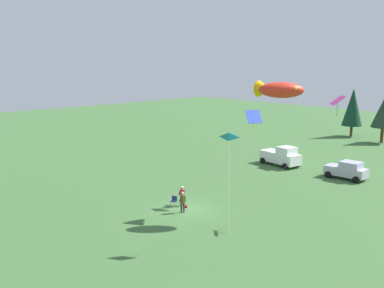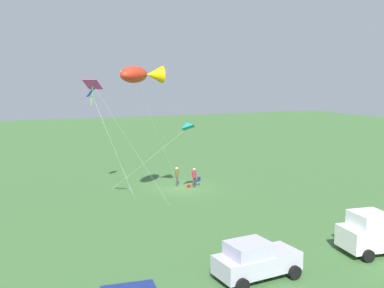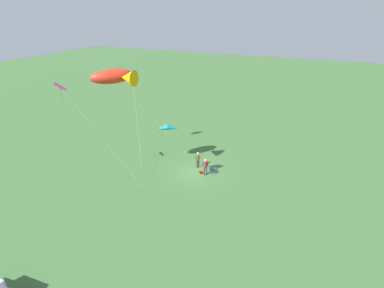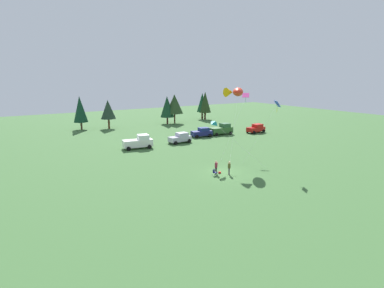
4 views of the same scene
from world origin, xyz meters
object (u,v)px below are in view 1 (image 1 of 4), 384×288
Objects in this scene: person_kite_flyer at (183,200)px; kite_diamond_rainbow at (336,103)px; kite_diamond_blue at (254,120)px; person_spectator at (182,194)px; car_silver_compact at (347,170)px; kite_delta_teal at (229,135)px; kite_large_fish at (277,90)px; truck_white_pickup at (281,156)px; folding_chair at (174,200)px; backpack_on_grass at (186,206)px.

person_kite_flyer is 14.10m from kite_diamond_rainbow.
kite_diamond_blue is at bearing -100.47° from kite_diamond_rainbow.
person_spectator is 19.13m from car_silver_compact.
kite_delta_teal reaches higher than car_silver_compact.
kite_large_fish is at bearing 12.06° from kite_delta_teal.
kite_diamond_rainbow is at bearing -71.09° from car_silver_compact.
kite_diamond_blue is (11.75, -19.79, 7.30)m from truck_white_pickup.
kite_large_fish is (9.44, -14.17, 8.87)m from truck_white_pickup.
kite_diamond_rainbow reaches higher than folding_chair.
kite_diamond_blue is (9.23, -0.97, 7.91)m from folding_chair.
backpack_on_grass is 0.06× the size of truck_white_pickup.
kite_delta_teal is at bearing -167.94° from kite_large_fish.
folding_chair is 0.09× the size of kite_diamond_rainbow.
kite_diamond_blue is (6.44, -4.74, 2.42)m from kite_delta_teal.
person_spectator is 11.76m from kite_large_fish.
car_silver_compact is at bearing 75.74° from backpack_on_grass.
kite_diamond_blue is at bearing -9.31° from backpack_on_grass.
kite_diamond_blue reaches higher than truck_white_pickup.
folding_chair is at bearing -146.11° from kite_large_fish.
truck_white_pickup is 19.19m from kite_large_fish.
backpack_on_grass is at bearing -116.93° from kite_delta_teal.
kite_delta_teal is at bearing 116.73° from folding_chair.
backpack_on_grass is (1.06, 0.37, -0.38)m from folding_chair.
kite_large_fish reaches higher than kite_delta_teal.
person_kite_flyer is 2.12× the size of folding_chair.
car_silver_compact is at bearing 140.59° from person_spectator.
kite_large_fish is (5.85, 4.28, 9.86)m from backpack_on_grass.
car_silver_compact reaches higher than backpack_on_grass.
car_silver_compact is 0.67× the size of kite_delta_teal.
truck_white_pickup is 1.22× the size of car_silver_compact.
truck_white_pickup reaches higher than car_silver_compact.
kite_diamond_rainbow reaches higher than kite_delta_teal.
kite_diamond_rainbow is (9.62, 6.47, 8.94)m from backpack_on_grass.
truck_white_pickup reaches higher than person_kite_flyer.
car_silver_compact is (4.70, 18.48, 0.84)m from backpack_on_grass.
kite_large_fish is (6.37, 4.20, 8.95)m from person_spectator.
folding_chair is at bearing -161.06° from backpack_on_grass.
backpack_on_grass is 0.07× the size of car_silver_compact.
person_kite_flyer is 0.16× the size of kite_large_fish.
truck_white_pickup is at bearing 109.44° from kite_delta_teal.
person_kite_flyer is 0.19× the size of kite_diamond_blue.
kite_large_fish is 4.45m from kite_diamond_rainbow.
kite_diamond_blue reaches higher than person_kite_flyer.
person_spectator is at bearing 102.62° from folding_chair.
person_kite_flyer is 10.48m from kite_diamond_blue.
person_spectator is 0.16× the size of kite_large_fish.
backpack_on_grass is (-0.74, 0.99, -0.91)m from person_kite_flyer.
kite_large_fish is (5.11, 5.27, 8.95)m from person_kite_flyer.
person_kite_flyer is 19.91m from truck_white_pickup.
kite_diamond_rainbow is (10.68, 6.84, 8.56)m from folding_chair.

